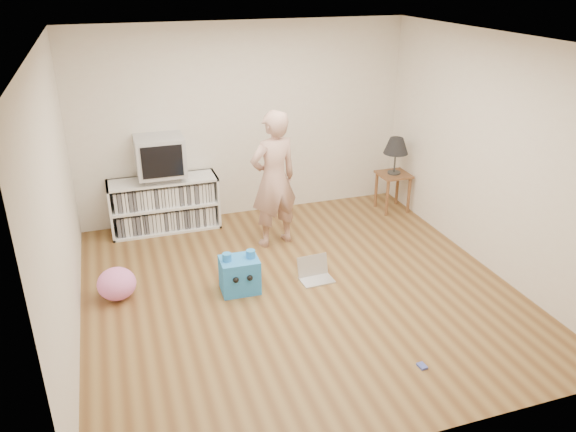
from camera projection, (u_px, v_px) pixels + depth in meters
The scene contains 13 objects.
ground at pixel (299, 290), 6.09m from camera, with size 4.50×4.50×0.00m, color brown.
walls at pixel (300, 177), 5.56m from camera, with size 4.52×4.52×2.60m.
ceiling at pixel (301, 41), 5.03m from camera, with size 4.50×4.50×0.01m, color white.
media_unit at pixel (164, 204), 7.37m from camera, with size 1.40×0.45×0.70m.
dvd_deck at pixel (162, 177), 7.20m from camera, with size 0.45×0.35×0.07m, color gray.
crt_tv at pixel (160, 156), 7.08m from camera, with size 0.60×0.53×0.50m.
side_table at pixel (393, 182), 7.92m from camera, with size 0.42×0.42×0.55m.
table_lamp at pixel (396, 147), 7.70m from camera, with size 0.34×0.34×0.52m.
person at pixel (274, 180), 6.77m from camera, with size 0.62×0.41×1.71m, color tan.
laptop at pixel (315, 273), 6.28m from camera, with size 0.37×0.30×0.25m.
playing_cards at pixel (422, 366), 4.91m from camera, with size 0.07×0.09×0.02m, color #4453B7.
plush_blue at pixel (240, 274), 5.99m from camera, with size 0.41×0.36×0.47m.
plush_pink at pixel (117, 284), 5.87m from camera, with size 0.40×0.40×0.34m, color pink.
Camera 1 is at (-1.75, -4.93, 3.21)m, focal length 35.00 mm.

